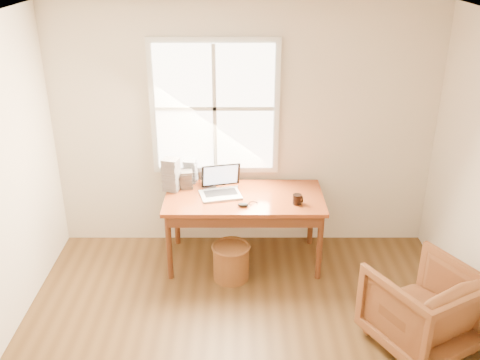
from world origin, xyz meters
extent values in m
cube|color=white|center=(0.00, 0.00, 2.61)|extent=(4.00, 4.50, 0.02)
cube|color=beige|center=(0.00, 2.26, 1.30)|extent=(4.00, 0.02, 2.60)
cube|color=silver|center=(-0.30, 2.22, 1.55)|extent=(1.32, 0.05, 1.42)
cube|color=white|center=(-0.30, 2.19, 1.55)|extent=(1.20, 0.02, 1.30)
cube|color=silver|center=(-0.30, 2.18, 1.55)|extent=(0.04, 0.02, 1.30)
cube|color=silver|center=(-0.30, 2.18, 1.55)|extent=(1.20, 0.02, 0.04)
cube|color=brown|center=(0.00, 1.80, 0.73)|extent=(1.60, 0.80, 0.04)
imported|color=brown|center=(1.46, 0.52, 0.36)|extent=(1.05, 1.06, 0.72)
cylinder|color=brown|center=(-0.13, 1.47, 0.18)|extent=(0.38, 0.38, 0.36)
ellipsoid|color=black|center=(-0.01, 1.57, 0.77)|extent=(0.11, 0.08, 0.04)
cylinder|color=black|center=(0.52, 1.63, 0.80)|extent=(0.11, 0.11, 0.10)
cube|color=silver|center=(-0.57, 2.15, 0.88)|extent=(0.15, 0.14, 0.25)
cube|color=#242429|center=(-0.60, 1.99, 0.85)|extent=(0.14, 0.13, 0.19)
cube|color=#9E9CA9|center=(-0.74, 1.94, 0.93)|extent=(0.19, 0.18, 0.35)
cube|color=#A9ACB4|center=(-0.36, 2.06, 0.84)|extent=(0.15, 0.13, 0.19)
camera|label=1|loc=(-0.05, -3.05, 3.12)|focal=40.00mm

